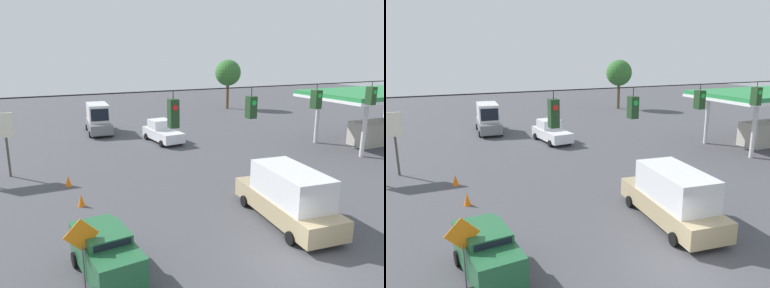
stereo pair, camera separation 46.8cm
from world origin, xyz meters
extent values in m
plane|color=#47474C|center=(0.00, 0.00, 0.00)|extent=(140.00, 140.00, 0.00)
cylinder|color=black|center=(0.00, -1.56, 7.28)|extent=(21.68, 0.04, 0.04)
cube|color=#1E3D1E|center=(-4.80, -1.56, 6.64)|extent=(0.32, 0.36, 0.81)
cylinder|color=black|center=(-4.80, -1.56, 7.16)|extent=(0.03, 0.03, 0.23)
cylinder|color=green|center=(-4.80, -1.37, 6.82)|extent=(0.20, 0.02, 0.20)
cube|color=#1E3D1E|center=(-1.60, -1.56, 6.65)|extent=(0.32, 0.36, 0.76)
cylinder|color=black|center=(-1.60, -1.56, 7.16)|extent=(0.03, 0.03, 0.25)
cylinder|color=green|center=(-1.60, -1.37, 6.82)|extent=(0.20, 0.02, 0.20)
cube|color=#1E3D1E|center=(1.60, -1.56, 6.51)|extent=(0.32, 0.36, 0.84)
cylinder|color=black|center=(1.60, -1.56, 7.11)|extent=(0.03, 0.03, 0.35)
cylinder|color=green|center=(1.60, -1.37, 6.70)|extent=(0.20, 0.02, 0.20)
cube|color=#1E3D1E|center=(4.80, -1.56, 6.49)|extent=(0.32, 0.36, 0.99)
cylinder|color=black|center=(4.80, -1.56, 7.13)|extent=(0.03, 0.03, 0.29)
cylinder|color=red|center=(4.80, -1.37, 6.72)|extent=(0.20, 0.02, 0.20)
cube|color=#236038|center=(7.17, -2.80, 0.99)|extent=(2.14, 4.45, 1.35)
cube|color=#236038|center=(7.17, -2.80, 1.85)|extent=(1.78, 2.04, 0.36)
cube|color=black|center=(7.08, -1.84, 1.85)|extent=(1.40, 0.15, 0.25)
cylinder|color=black|center=(6.16, -1.48, 0.32)|extent=(0.28, 0.66, 0.64)
cylinder|color=black|center=(8.17, -4.11, 0.32)|extent=(0.28, 0.66, 0.64)
cylinder|color=black|center=(6.42, -4.27, 0.32)|extent=(0.28, 0.66, 0.64)
cube|color=tan|center=(-2.40, -4.00, 0.82)|extent=(3.08, 7.30, 1.00)
cube|color=silver|center=(-2.37, -3.65, 2.10)|extent=(2.63, 4.74, 1.56)
cube|color=black|center=(-2.60, -5.92, 2.10)|extent=(1.88, 0.21, 1.09)
cylinder|color=black|center=(-3.82, -6.18, 0.32)|extent=(0.28, 0.66, 0.64)
cylinder|color=black|center=(-1.46, -6.42, 0.32)|extent=(0.28, 0.66, 0.64)
cylinder|color=black|center=(-3.34, -1.59, 0.32)|extent=(0.28, 0.66, 0.64)
cylinder|color=black|center=(-0.99, -1.83, 0.32)|extent=(0.28, 0.66, 0.64)
cube|color=slate|center=(2.02, -29.96, 0.82)|extent=(2.79, 6.52, 1.00)
cube|color=silver|center=(2.00, -30.28, 2.23)|extent=(2.42, 4.23, 1.82)
cube|color=black|center=(2.18, -28.24, 2.23)|extent=(1.79, 0.18, 1.27)
cylinder|color=black|center=(3.32, -28.00, 0.32)|extent=(0.28, 0.66, 0.64)
cylinder|color=black|center=(1.09, -27.81, 0.32)|extent=(0.28, 0.66, 0.64)
cylinder|color=black|center=(2.96, -32.11, 0.32)|extent=(0.28, 0.66, 0.64)
cylinder|color=black|center=(0.72, -31.92, 0.32)|extent=(0.28, 0.66, 0.64)
cube|color=silver|center=(-2.78, -23.05, 0.77)|extent=(2.52, 5.54, 0.90)
cube|color=silver|center=(-2.72, -23.69, 1.67)|extent=(2.04, 2.10, 0.90)
cube|color=black|center=(-2.63, -24.66, 1.67)|extent=(1.62, 0.17, 0.63)
cylinder|color=black|center=(-3.63, -24.88, 0.32)|extent=(0.28, 0.66, 0.64)
cylinder|color=black|center=(-1.60, -24.69, 0.32)|extent=(0.28, 0.66, 0.64)
cylinder|color=black|center=(-3.95, -21.40, 0.32)|extent=(0.28, 0.66, 0.64)
cylinder|color=black|center=(-1.93, -21.21, 0.32)|extent=(0.28, 0.66, 0.64)
cone|color=orange|center=(7.17, -3.58, 0.36)|extent=(0.40, 0.40, 0.72)
cone|color=orange|center=(7.03, -6.95, 0.36)|extent=(0.40, 0.40, 0.72)
cone|color=orange|center=(6.95, -10.35, 0.36)|extent=(0.40, 0.40, 0.72)
cone|color=orange|center=(7.20, -14.07, 0.36)|extent=(0.40, 0.40, 0.72)
cube|color=#288442|center=(-20.75, -13.84, 4.91)|extent=(13.43, 7.74, 0.35)
cube|color=white|center=(-20.75, -13.84, 4.62)|extent=(13.53, 7.84, 0.24)
cylinder|color=silver|center=(-16.05, -16.55, 2.37)|extent=(0.36, 0.36, 4.74)
cylinder|color=silver|center=(-16.05, -11.13, 2.37)|extent=(0.36, 0.36, 4.74)
cube|color=#B2AD9E|center=(-20.75, -13.84, 1.10)|extent=(4.70, 2.32, 2.20)
cylinder|color=#4C473D|center=(10.66, -17.85, 1.42)|extent=(0.16, 0.16, 2.83)
cylinder|color=slate|center=(8.07, -2.38, 0.90)|extent=(0.06, 0.06, 1.80)
cube|color=orange|center=(8.07, -2.38, 2.21)|extent=(1.27, 0.04, 1.27)
cylinder|color=brown|center=(-19.64, -39.68, 2.20)|extent=(0.45, 0.45, 4.39)
sphere|color=#336B2D|center=(-19.64, -39.68, 5.46)|extent=(3.90, 3.90, 3.90)
camera|label=1|loc=(9.60, 10.32, 8.57)|focal=35.00mm
camera|label=2|loc=(9.18, 10.51, 8.57)|focal=35.00mm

